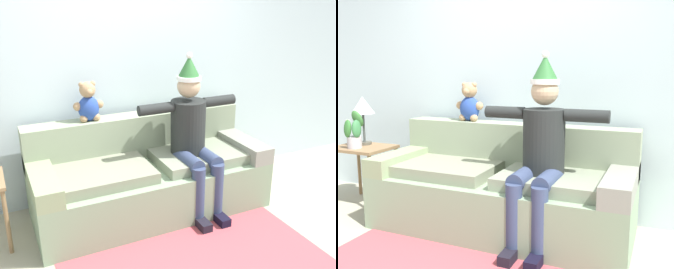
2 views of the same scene
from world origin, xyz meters
The scene contains 6 objects.
ground_plane centered at (0.00, 0.00, 0.00)m, with size 10.00×10.00×0.00m, color #ABA58D.
back_wall centered at (0.00, 1.55, 1.35)m, with size 7.00×0.10×2.70m, color silver.
couch centered at (0.00, 1.01, 0.35)m, with size 2.24×0.92×0.90m.
person_seated centered at (0.40, 0.84, 0.79)m, with size 1.02×0.77×1.54m.
teddy_bear centered at (-0.48, 1.30, 1.07)m, with size 0.29×0.17×0.38m.
area_rug centered at (0.00, -0.05, 0.00)m, with size 2.08×1.18×0.01m, color #B24950.
Camera 1 is at (-1.33, -2.21, 2.02)m, focal length 41.50 mm.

